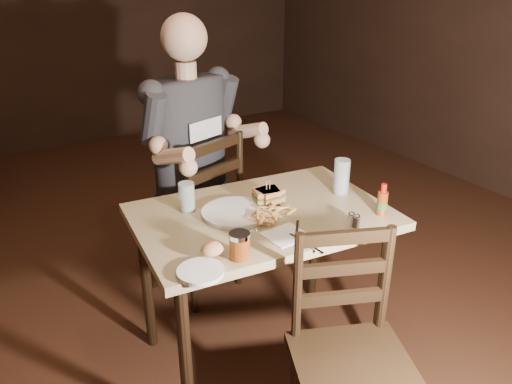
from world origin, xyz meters
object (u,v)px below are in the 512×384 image
chair_near (354,368)px  syrup_dispenser (240,246)px  diner (194,122)px  glass_right (342,177)px  side_plate (201,273)px  glass_left (187,197)px  dinner_plate (235,213)px  main_table (262,231)px  chair_far (193,213)px  hot_sauce (383,199)px

chair_near → syrup_dispenser: chair_near is taller
diner → glass_right: 0.80m
side_plate → chair_near: bearing=-43.7°
glass_left → glass_right: size_ratio=0.77×
chair_near → glass_right: glass_right is taller
diner → side_plate: bearing=-132.1°
syrup_dispenser → diner: bearing=79.9°
dinner_plate → syrup_dispenser: bearing=-116.7°
main_table → syrup_dispenser: bearing=-134.7°
chair_near → side_plate: bearing=159.0°
chair_near → glass_right: size_ratio=5.40×
chair_far → side_plate: (-0.41, -0.98, 0.30)m
diner → chair_near: bearing=-108.5°
glass_right → hot_sauce: size_ratio=1.17×
side_plate → glass_right: bearing=17.5°
chair_far → diner: (0.02, -0.05, 0.54)m
glass_left → glass_right: 0.73m
diner → glass_right: diner is taller
diner → side_plate: 1.05m
dinner_plate → glass_left: glass_left is taller
chair_far → glass_right: (0.46, -0.70, 0.37)m
chair_far → main_table: bearing=75.0°
main_table → dinner_plate: (-0.11, 0.04, 0.10)m
diner → syrup_dispenser: (-0.26, -0.90, -0.20)m
syrup_dispenser → side_plate: syrup_dispenser is taller
main_table → chair_near: size_ratio=1.28×
main_table → syrup_dispenser: size_ratio=11.19×
glass_right → main_table: bearing=177.6°
diner → glass_left: diner is taller
chair_near → hot_sauce: 0.72m
syrup_dispenser → side_plate: 0.18m
chair_far → side_plate: bearing=49.9°
chair_far → glass_right: 0.92m
glass_left → hot_sauce: bearing=-34.5°
side_plate → syrup_dispenser: bearing=7.2°
glass_right → diner: bearing=124.1°
glass_left → chair_near: bearing=-75.3°
chair_far → dinner_plate: bearing=65.4°
chair_near → hot_sauce: bearing=62.5°
chair_far → hot_sauce: chair_far is taller
glass_left → hot_sauce: size_ratio=0.89×
chair_near → dinner_plate: chair_near is taller
main_table → chair_far: 0.71m
glass_left → syrup_dispenser: size_ratio=1.24×
chair_near → side_plate: (-0.40, 0.38, 0.32)m
chair_far → chair_near: size_ratio=1.06×
main_table → glass_left: size_ratio=9.00×
main_table → diner: (-0.01, 0.63, 0.35)m
chair_far → syrup_dispenser: bearing=58.6°
chair_near → hot_sauce: size_ratio=6.30×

